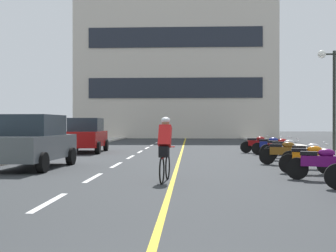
{
  "coord_description": "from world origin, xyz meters",
  "views": [
    {
      "loc": [
        0.7,
        -2.62,
        1.51
      ],
      "look_at": [
        -0.16,
        15.19,
        1.43
      ],
      "focal_mm": 48.76,
      "sensor_mm": 36.0,
      "label": 1
    }
  ],
  "objects_px": {
    "street_lamp_mid": "(334,77)",
    "parked_car_mid": "(86,135)",
    "motorcycle_7": "(283,152)",
    "motorcycle_11": "(257,144)",
    "cyclist_rider": "(165,148)",
    "motorcycle_6": "(307,155)",
    "parked_car_near": "(34,141)",
    "motorcycle_8": "(284,149)",
    "motorcycle_4": "(319,163)",
    "motorcycle_10": "(269,145)",
    "motorcycle_5": "(308,158)",
    "motorcycle_9": "(278,147)"
  },
  "relations": [
    {
      "from": "parked_car_mid",
      "to": "motorcycle_6",
      "type": "xyz_separation_m",
      "value": [
        9.47,
        -8.47,
        -0.44
      ]
    },
    {
      "from": "parked_car_near",
      "to": "motorcycle_6",
      "type": "height_order",
      "value": "parked_car_near"
    },
    {
      "from": "motorcycle_5",
      "to": "motorcycle_6",
      "type": "bearing_deg",
      "value": 76.5
    },
    {
      "from": "motorcycle_8",
      "to": "motorcycle_7",
      "type": "bearing_deg",
      "value": -102.99
    },
    {
      "from": "street_lamp_mid",
      "to": "parked_car_mid",
      "type": "height_order",
      "value": "street_lamp_mid"
    },
    {
      "from": "motorcycle_11",
      "to": "cyclist_rider",
      "type": "relative_size",
      "value": 0.96
    },
    {
      "from": "parked_car_near",
      "to": "parked_car_mid",
      "type": "relative_size",
      "value": 1.0
    },
    {
      "from": "motorcycle_6",
      "to": "motorcycle_8",
      "type": "bearing_deg",
      "value": 90.58
    },
    {
      "from": "street_lamp_mid",
      "to": "cyclist_rider",
      "type": "distance_m",
      "value": 11.55
    },
    {
      "from": "motorcycle_9",
      "to": "cyclist_rider",
      "type": "height_order",
      "value": "cyclist_rider"
    },
    {
      "from": "motorcycle_5",
      "to": "motorcycle_8",
      "type": "height_order",
      "value": "same"
    },
    {
      "from": "motorcycle_8",
      "to": "motorcycle_5",
      "type": "bearing_deg",
      "value": -93.96
    },
    {
      "from": "parked_car_near",
      "to": "motorcycle_8",
      "type": "relative_size",
      "value": 2.51
    },
    {
      "from": "motorcycle_4",
      "to": "cyclist_rider",
      "type": "distance_m",
      "value": 4.14
    },
    {
      "from": "cyclist_rider",
      "to": "parked_car_mid",
      "type": "bearing_deg",
      "value": 111.93
    },
    {
      "from": "motorcycle_5",
      "to": "motorcycle_7",
      "type": "relative_size",
      "value": 1.01
    },
    {
      "from": "motorcycle_6",
      "to": "motorcycle_7",
      "type": "bearing_deg",
      "value": 110.43
    },
    {
      "from": "parked_car_mid",
      "to": "motorcycle_5",
      "type": "relative_size",
      "value": 2.52
    },
    {
      "from": "parked_car_near",
      "to": "motorcycle_10",
      "type": "distance_m",
      "value": 11.62
    },
    {
      "from": "street_lamp_mid",
      "to": "motorcycle_8",
      "type": "height_order",
      "value": "street_lamp_mid"
    },
    {
      "from": "street_lamp_mid",
      "to": "motorcycle_7",
      "type": "xyz_separation_m",
      "value": [
        -3.01,
        -3.68,
        -3.11
      ]
    },
    {
      "from": "motorcycle_4",
      "to": "motorcycle_7",
      "type": "height_order",
      "value": "same"
    },
    {
      "from": "motorcycle_4",
      "to": "motorcycle_7",
      "type": "distance_m",
      "value": 4.63
    },
    {
      "from": "motorcycle_5",
      "to": "motorcycle_7",
      "type": "xyz_separation_m",
      "value": [
        -0.13,
        3.05,
        0.0
      ]
    },
    {
      "from": "motorcycle_9",
      "to": "motorcycle_10",
      "type": "relative_size",
      "value": 1.02
    },
    {
      "from": "cyclist_rider",
      "to": "motorcycle_6",
      "type": "bearing_deg",
      "value": 38.21
    },
    {
      "from": "motorcycle_6",
      "to": "motorcycle_7",
      "type": "distance_m",
      "value": 1.5
    },
    {
      "from": "parked_car_mid",
      "to": "motorcycle_7",
      "type": "relative_size",
      "value": 2.56
    },
    {
      "from": "motorcycle_5",
      "to": "motorcycle_6",
      "type": "xyz_separation_m",
      "value": [
        0.39,
        1.64,
        0.0
      ]
    },
    {
      "from": "motorcycle_4",
      "to": "parked_car_near",
      "type": "bearing_deg",
      "value": 161.48
    },
    {
      "from": "street_lamp_mid",
      "to": "motorcycle_9",
      "type": "bearing_deg",
      "value": -178.88
    },
    {
      "from": "motorcycle_7",
      "to": "motorcycle_8",
      "type": "distance_m",
      "value": 2.18
    },
    {
      "from": "parked_car_near",
      "to": "motorcycle_5",
      "type": "height_order",
      "value": "parked_car_near"
    },
    {
      "from": "motorcycle_10",
      "to": "cyclist_rider",
      "type": "height_order",
      "value": "cyclist_rider"
    },
    {
      "from": "motorcycle_5",
      "to": "motorcycle_9",
      "type": "bearing_deg",
      "value": 86.55
    },
    {
      "from": "motorcycle_6",
      "to": "motorcycle_10",
      "type": "height_order",
      "value": "same"
    },
    {
      "from": "motorcycle_4",
      "to": "motorcycle_8",
      "type": "xyz_separation_m",
      "value": [
        0.47,
        6.75,
        0.0
      ]
    },
    {
      "from": "motorcycle_7",
      "to": "motorcycle_9",
      "type": "xyz_separation_m",
      "value": [
        0.54,
        3.64,
        0.0
      ]
    },
    {
      "from": "motorcycle_9",
      "to": "motorcycle_10",
      "type": "distance_m",
      "value": 1.78
    },
    {
      "from": "motorcycle_7",
      "to": "motorcycle_11",
      "type": "relative_size",
      "value": 0.98
    },
    {
      "from": "motorcycle_5",
      "to": "motorcycle_8",
      "type": "xyz_separation_m",
      "value": [
        0.36,
        5.17,
        0.0
      ]
    },
    {
      "from": "street_lamp_mid",
      "to": "parked_car_near",
      "type": "relative_size",
      "value": 1.09
    },
    {
      "from": "motorcycle_6",
      "to": "motorcycle_9",
      "type": "height_order",
      "value": "same"
    },
    {
      "from": "parked_car_mid",
      "to": "motorcycle_6",
      "type": "distance_m",
      "value": 12.71
    },
    {
      "from": "motorcycle_8",
      "to": "motorcycle_10",
      "type": "relative_size",
      "value": 1.02
    },
    {
      "from": "parked_car_mid",
      "to": "motorcycle_11",
      "type": "height_order",
      "value": "parked_car_mid"
    },
    {
      "from": "street_lamp_mid",
      "to": "cyclist_rider",
      "type": "xyz_separation_m",
      "value": [
        -7.08,
        -8.72,
        -2.7
      ]
    },
    {
      "from": "motorcycle_8",
      "to": "motorcycle_11",
      "type": "height_order",
      "value": "same"
    },
    {
      "from": "street_lamp_mid",
      "to": "cyclist_rider",
      "type": "height_order",
      "value": "street_lamp_mid"
    },
    {
      "from": "motorcycle_6",
      "to": "cyclist_rider",
      "type": "xyz_separation_m",
      "value": [
        -4.6,
        -3.62,
        0.41
      ]
    }
  ]
}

